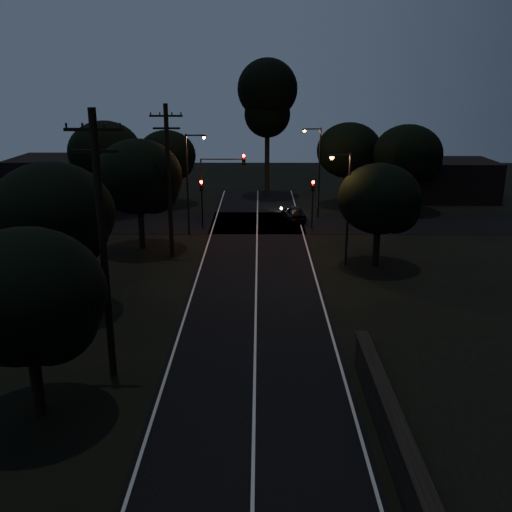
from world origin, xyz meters
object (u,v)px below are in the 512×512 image
object	(u,v)px
streetlight_a	(190,177)
car	(293,213)
signal_mast	(222,177)
streetlight_c	(346,202)
signal_right	(313,195)
utility_pole_mid	(103,245)
utility_pole_far	(169,179)
signal_left	(202,195)
tall_pine	(267,97)
streetlight_b	(317,167)

from	to	relation	value
streetlight_a	car	world-z (taller)	streetlight_a
signal_mast	streetlight_c	distance (m)	13.28
signal_right	streetlight_a	xyz separation A→B (m)	(-9.91, -1.99, 1.80)
utility_pole_mid	utility_pole_far	size ratio (longest dim) A/B	1.05
streetlight_c	signal_right	bearing A→B (deg)	97.02
signal_left	signal_right	size ratio (longest dim) A/B	1.00
signal_left	utility_pole_mid	bearing A→B (deg)	-93.21
tall_pine	streetlight_c	bearing A→B (deg)	-79.07
utility_pole_far	car	world-z (taller)	utility_pole_far
signal_mast	streetlight_c	xyz separation A→B (m)	(8.74, -9.99, 0.01)
tall_pine	streetlight_b	xyz separation A→B (m)	(4.31, -11.00, -5.60)
signal_mast	streetlight_b	bearing A→B (deg)	25.99
utility_pole_mid	tall_pine	xyz separation A→B (m)	(7.00, 40.00, 4.50)
signal_left	car	bearing A→B (deg)	21.22
utility_pole_mid	car	distance (m)	29.92
signal_right	signal_mast	bearing A→B (deg)	179.97
signal_right	streetlight_b	world-z (taller)	streetlight_b
streetlight_a	streetlight_b	xyz separation A→B (m)	(10.61, 6.00, 0.00)
utility_pole_mid	signal_left	xyz separation A→B (m)	(1.40, 24.99, -2.90)
utility_pole_mid	streetlight_c	world-z (taller)	utility_pole_mid
utility_pole_far	streetlight_c	world-z (taller)	utility_pole_far
streetlight_b	streetlight_c	size ratio (longest dim) A/B	1.07
utility_pole_far	signal_mast	world-z (taller)	utility_pole_far
utility_pole_mid	signal_left	distance (m)	25.19
car	signal_mast	bearing A→B (deg)	13.38
signal_left	streetlight_b	bearing A→B (deg)	22.05
utility_pole_mid	utility_pole_far	distance (m)	17.00
car	utility_pole_mid	bearing A→B (deg)	58.88
utility_pole_far	signal_mast	xyz separation A→B (m)	(3.09, 7.99, -1.15)
streetlight_b	streetlight_c	world-z (taller)	streetlight_b
signal_left	streetlight_a	distance (m)	2.77
streetlight_c	utility_pole_mid	bearing A→B (deg)	-128.26
tall_pine	streetlight_c	world-z (taller)	tall_pine
signal_left	streetlight_b	distance (m)	10.84
utility_pole_far	signal_right	xyz separation A→B (m)	(10.60, 7.99, -2.65)
signal_left	car	world-z (taller)	signal_left
utility_pole_far	streetlight_c	distance (m)	12.05
utility_pole_far	signal_right	distance (m)	13.53
streetlight_b	utility_pole_far	bearing A→B (deg)	-133.30
tall_pine	car	world-z (taller)	tall_pine
utility_pole_far	signal_mast	size ratio (longest dim) A/B	1.68
tall_pine	utility_pole_far	bearing A→B (deg)	-106.93
tall_pine	car	size ratio (longest dim) A/B	3.65
tall_pine	streetlight_a	world-z (taller)	tall_pine
utility_pole_far	signal_right	size ratio (longest dim) A/B	2.56
streetlight_a	streetlight_b	distance (m)	12.19
streetlight_b	streetlight_c	bearing A→B (deg)	-87.86
signal_mast	car	world-z (taller)	signal_mast
signal_left	streetlight_c	bearing A→B (deg)	-43.76
streetlight_a	streetlight_b	size ratio (longest dim) A/B	1.00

